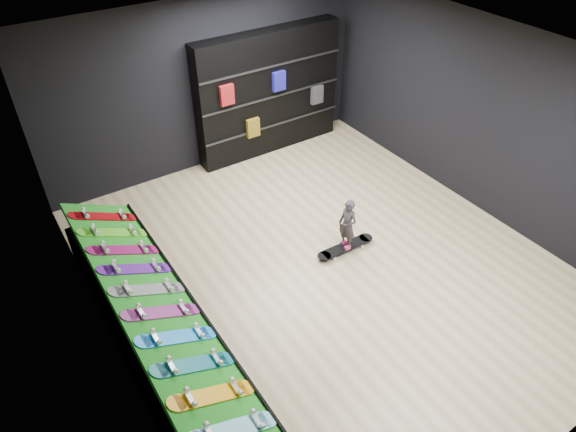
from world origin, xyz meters
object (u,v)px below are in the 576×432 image
floor_skateboard (345,249)px  child (347,233)px  back_shelving (268,93)px  display_rack (156,330)px

floor_skateboard → child: child is taller
back_shelving → floor_skateboard: size_ratio=2.93×
back_shelving → floor_skateboard: back_shelving is taller
display_rack → back_shelving: 5.03m
back_shelving → child: size_ratio=5.81×
back_shelving → child: 3.40m
display_rack → floor_skateboard: display_rack is taller
back_shelving → child: bearing=-101.6°
display_rack → floor_skateboard: (3.01, 0.08, -0.21)m
display_rack → child: bearing=1.6°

